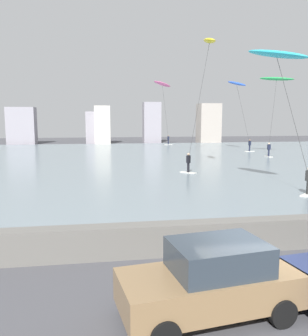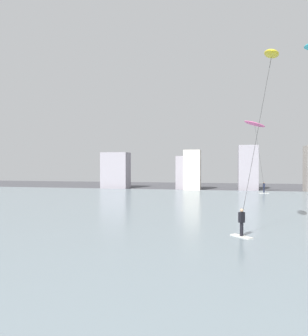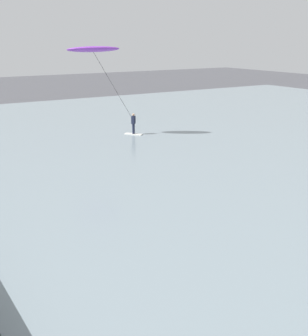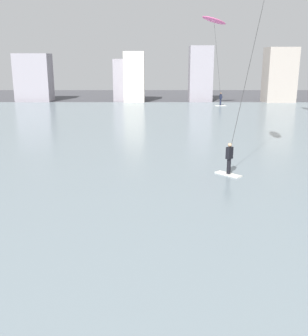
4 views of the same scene
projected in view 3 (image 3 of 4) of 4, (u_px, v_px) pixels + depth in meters
The scene contains 1 object.
kitesurfer_purple at pixel (96, 55), 32.94m from camera, with size 3.21×5.30×6.76m.
Camera 3 is at (10.58, 2.24, 7.34)m, focal length 48.58 mm.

